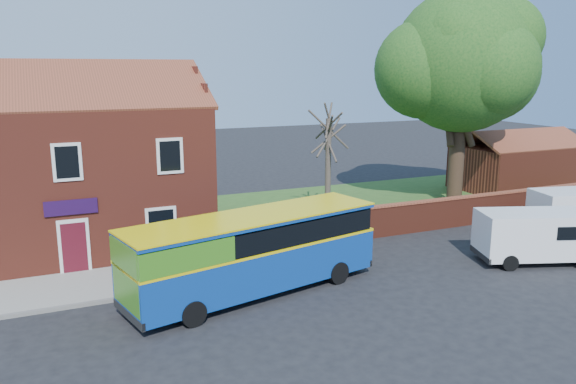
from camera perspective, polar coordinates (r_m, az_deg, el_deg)
name	(u,v)px	position (r m, az deg, el deg)	size (l,w,h in m)	color
ground	(312,317)	(19.26, 2.49, -12.60)	(120.00, 120.00, 0.00)	black
pavement	(79,287)	(22.90, -20.44, -9.08)	(18.00, 3.50, 0.12)	gray
kerb	(83,305)	(21.27, -20.14, -10.69)	(18.00, 0.15, 0.14)	slate
grass_strip	(407,200)	(36.28, 12.02, -0.82)	(26.00, 12.00, 0.04)	#426B28
shop_building	(65,175)	(27.58, -21.73, 1.64)	(12.30, 8.13, 10.50)	maroon
boundary_wall	(474,209)	(31.56, 18.38, -1.67)	(22.00, 0.38, 1.60)	maroon
outbuilding	(517,166)	(41.80, 22.24, 2.47)	(8.20, 5.06, 4.17)	maroon
bus	(247,251)	(20.46, -4.19, -5.99)	(10.07, 4.62, 2.98)	#0D3C95
van_near	(539,234)	(26.26, 24.14, -3.93)	(5.45, 3.60, 2.22)	white
large_tree	(461,66)	(35.08, 17.18, 12.15)	(10.42, 8.25, 12.71)	black
bare_tree	(328,164)	(30.41, 4.10, 2.87)	(2.28, 2.72, 6.09)	#4C4238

